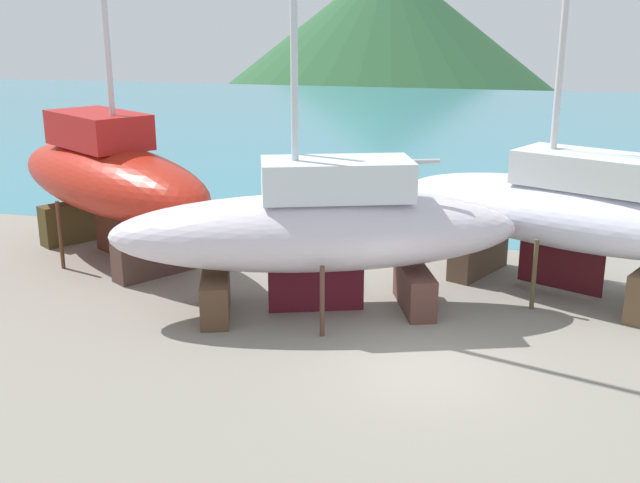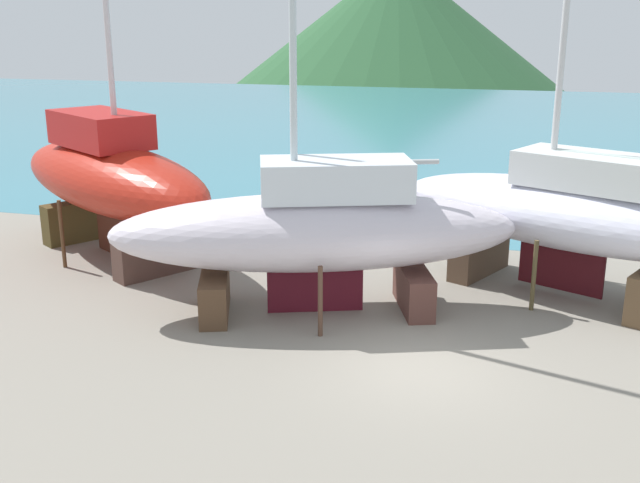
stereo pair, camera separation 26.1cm
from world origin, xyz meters
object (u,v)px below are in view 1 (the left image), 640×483
at_px(sailboat_far_slipway, 318,229).
at_px(sailboat_large_starboard, 567,212).
at_px(sailboat_mid_port, 109,177).
at_px(worker, 146,242).

distance_m(sailboat_far_slipway, sailboat_large_starboard, 7.03).
height_order(sailboat_mid_port, worker, sailboat_mid_port).
height_order(sailboat_large_starboard, worker, sailboat_large_starboard).
height_order(sailboat_far_slipway, worker, sailboat_far_slipway).
relative_size(sailboat_far_slipway, worker, 10.08).
bearing_deg(sailboat_far_slipway, sailboat_mid_port, -41.52).
relative_size(sailboat_far_slipway, sailboat_large_starboard, 1.12).
relative_size(sailboat_mid_port, sailboat_large_starboard, 1.02).
bearing_deg(sailboat_mid_port, worker, 1.81).
height_order(sailboat_far_slipway, sailboat_mid_port, sailboat_far_slipway).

